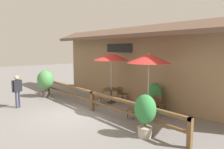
% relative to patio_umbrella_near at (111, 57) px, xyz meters
% --- Properties ---
extents(ground_plane, '(60.00, 60.00, 0.00)m').
position_rel_patio_umbrella_near_xyz_m(ground_plane, '(0.65, -2.74, -2.54)').
color(ground_plane, slate).
extents(building_facade, '(14.28, 1.49, 4.23)m').
position_rel_patio_umbrella_near_xyz_m(building_facade, '(0.65, 1.36, -0.38)').
color(building_facade, '#997A56').
rests_on(building_facade, ground).
extents(patio_railing, '(10.40, 0.14, 0.95)m').
position_rel_patio_umbrella_near_xyz_m(patio_railing, '(0.65, -1.69, -1.85)').
color(patio_railing, brown).
rests_on(patio_railing, ground).
extents(patio_umbrella_near, '(1.94, 1.94, 2.79)m').
position_rel_patio_umbrella_near_xyz_m(patio_umbrella_near, '(0.00, 0.00, 0.00)').
color(patio_umbrella_near, '#B7B2A8').
rests_on(patio_umbrella_near, ground).
extents(dining_table_near, '(0.93, 0.93, 0.77)m').
position_rel_patio_umbrella_near_xyz_m(dining_table_near, '(0.00, 0.00, -1.92)').
color(dining_table_near, '#4C3826').
rests_on(dining_table_near, ground).
extents(chair_near_streetside, '(0.51, 0.51, 0.83)m').
position_rel_patio_umbrella_near_xyz_m(chair_near_streetside, '(-0.05, -0.71, -2.08)').
color(chair_near_streetside, brown).
rests_on(chair_near_streetside, ground).
extents(chair_near_wallside, '(0.48, 0.48, 0.83)m').
position_rel_patio_umbrella_near_xyz_m(chair_near_wallside, '(0.08, 0.71, -2.08)').
color(chair_near_wallside, brown).
rests_on(chair_near_wallside, ground).
extents(patio_umbrella_middle, '(1.94, 1.94, 2.79)m').
position_rel_patio_umbrella_near_xyz_m(patio_umbrella_middle, '(2.81, -0.18, 0.00)').
color(patio_umbrella_middle, '#B7B2A8').
rests_on(patio_umbrella_middle, ground).
extents(dining_table_middle, '(0.93, 0.93, 0.77)m').
position_rel_patio_umbrella_near_xyz_m(dining_table_middle, '(2.81, -0.18, -1.92)').
color(dining_table_middle, '#4C3826').
rests_on(dining_table_middle, ground).
extents(chair_middle_streetside, '(0.46, 0.46, 0.83)m').
position_rel_patio_umbrella_near_xyz_m(chair_middle_streetside, '(2.75, -0.92, -2.08)').
color(chair_middle_streetside, brown).
rests_on(chair_middle_streetside, ground).
extents(chair_middle_wallside, '(0.46, 0.46, 0.83)m').
position_rel_patio_umbrella_near_xyz_m(chair_middle_wallside, '(2.84, 0.56, -2.08)').
color(chair_middle_wallside, brown).
rests_on(chair_middle_wallside, ground).
extents(potted_plant_small_flowering, '(0.77, 0.69, 1.46)m').
position_rel_patio_umbrella_near_xyz_m(potted_plant_small_flowering, '(4.35, -2.09, -1.68)').
color(potted_plant_small_flowering, '#B7AD99').
rests_on(potted_plant_small_flowering, ground).
extents(potted_plant_broad_leaf, '(1.08, 0.97, 1.64)m').
position_rel_patio_umbrella_near_xyz_m(potted_plant_broad_leaf, '(-3.67, -2.21, -1.53)').
color(potted_plant_broad_leaf, '#564C47').
rests_on(potted_plant_broad_leaf, ground).
extents(potted_plant_entrance_palm, '(0.75, 0.67, 1.31)m').
position_rel_patio_umbrella_near_xyz_m(potted_plant_entrance_palm, '(2.37, 0.81, -1.84)').
color(potted_plant_entrance_palm, brown).
rests_on(potted_plant_entrance_palm, ground).
extents(pedestrian, '(0.34, 0.55, 1.65)m').
position_rel_patio_umbrella_near_xyz_m(pedestrian, '(-2.19, -4.29, -1.48)').
color(pedestrian, '#2D334C').
rests_on(pedestrian, ground).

